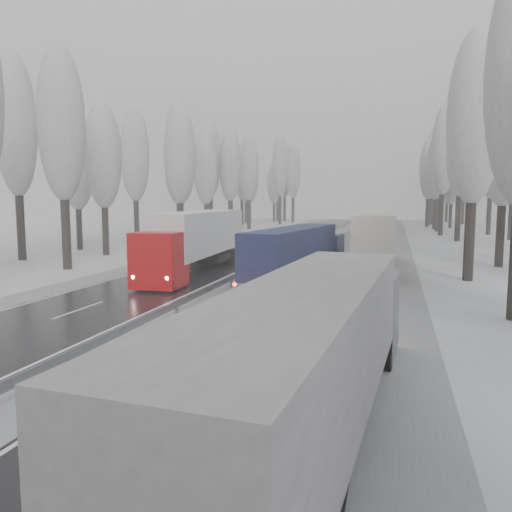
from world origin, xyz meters
The scene contains 51 objects.
carriageway_right centered at (5.25, 30.00, 0.01)m, with size 7.50×200.00×0.03m, color black.
carriageway_left centered at (-5.25, 30.00, 0.01)m, with size 7.50×200.00×0.03m, color black.
median_slush centered at (0.00, 30.00, 0.02)m, with size 3.00×200.00×0.04m, color #9A9DA1.
shoulder_right centered at (10.20, 30.00, 0.02)m, with size 2.40×200.00×0.04m, color #9A9DA1.
shoulder_left centered at (-10.20, 30.00, 0.02)m, with size 2.40×200.00×0.04m, color #9A9DA1.
median_guardrail centered at (0.00, 29.99, 0.60)m, with size 0.12×200.00×0.76m.
tree_18 centered at (14.51, 27.03, 10.70)m, with size 3.60×3.60×16.58m.
tree_20 centered at (17.90, 35.17, 10.14)m, with size 3.60×3.60×15.71m.
tree_22 centered at (17.02, 45.60, 10.24)m, with size 3.60×3.60×15.86m.
tree_24 centered at (17.90, 51.02, 13.19)m, with size 3.60×3.60×20.49m.
tree_26 centered at (17.56, 61.27, 12.10)m, with size 3.60×3.60×18.78m.
tree_28 centered at (16.34, 71.95, 12.64)m, with size 3.60×3.60×19.62m.
tree_29 centered at (23.71, 75.95, 11.67)m, with size 3.60×3.60×18.11m.
tree_30 centered at (16.56, 81.70, 11.52)m, with size 3.60×3.60×17.86m.
tree_31 centered at (22.48, 85.70, 11.97)m, with size 3.60×3.60×18.58m.
tree_32 centered at (16.63, 89.21, 11.18)m, with size 3.60×3.60×17.33m.
tree_33 centered at (19.77, 93.21, 9.26)m, with size 3.60×3.60×14.33m.
tree_34 centered at (15.73, 96.32, 11.37)m, with size 3.60×3.60×17.63m.
tree_35 centered at (24.94, 100.32, 11.77)m, with size 3.60×3.60×18.25m.
tree_36 centered at (17.04, 106.16, 13.02)m, with size 3.60×3.60×20.23m.
tree_37 centered at (24.02, 110.16, 10.56)m, with size 3.60×3.60×16.37m.
tree_38 centered at (18.73, 116.73, 11.59)m, with size 3.60×3.60×17.97m.
tree_39 centered at (21.55, 120.73, 10.45)m, with size 3.60×3.60×16.19m.
tree_58 centered at (-15.13, 24.57, 11.10)m, with size 3.60×3.60×17.21m.
tree_59 centered at (-22.80, 28.57, 11.87)m, with size 3.60×3.60×18.41m.
tree_60 centered at (-17.75, 34.20, 9.59)m, with size 3.60×3.60×14.84m.
tree_61 centered at (-23.52, 38.20, 9.02)m, with size 3.60×3.60×13.95m.
tree_62 centered at (-13.94, 43.73, 10.36)m, with size 3.60×3.60×16.04m.
tree_63 centered at (-21.85, 47.73, 10.89)m, with size 3.60×3.60×16.88m.
tree_64 centered at (-18.26, 52.71, 9.96)m, with size 3.60×3.60×15.42m.
tree_65 centered at (-20.05, 56.71, 12.55)m, with size 3.60×3.60×19.48m.
tree_66 centered at (-18.16, 62.35, 9.84)m, with size 3.60×3.60×15.23m.
tree_67 centered at (-19.54, 66.35, 11.03)m, with size 3.60×3.60×17.09m.
tree_68 centered at (-16.58, 69.11, 10.75)m, with size 3.60×3.60×16.65m.
tree_69 centered at (-21.42, 73.11, 12.46)m, with size 3.60×3.60×19.35m.
tree_70 centered at (-16.33, 79.19, 11.03)m, with size 3.60×3.60×17.09m.
tree_71 centered at (-21.09, 83.19, 12.63)m, with size 3.60×3.60×19.61m.
tree_72 centered at (-18.93, 88.54, 9.76)m, with size 3.60×3.60×15.11m.
tree_73 centered at (-21.82, 92.54, 11.11)m, with size 3.60×3.60×17.22m.
tree_74 centered at (-15.07, 99.33, 12.67)m, with size 3.60×3.60×19.68m.
tree_75 centered at (-24.20, 103.33, 11.99)m, with size 3.60×3.60×18.60m.
tree_76 centered at (-14.05, 108.72, 11.95)m, with size 3.60×3.60×18.55m.
tree_77 centered at (-19.66, 112.72, 9.26)m, with size 3.60×3.60×14.32m.
tree_78 centered at (-17.56, 115.31, 12.59)m, with size 3.60×3.60×19.55m.
tree_79 centered at (-20.33, 119.31, 11.01)m, with size 3.60×3.60×17.07m.
truck_grey_tarp centered at (8.19, 1.64, 2.23)m, with size 3.37×15.01×3.82m.
truck_blue_box centered at (3.85, 22.03, 2.18)m, with size 4.06×14.69×3.74m.
truck_cream_box centered at (8.20, 31.41, 2.60)m, with size 3.02×17.42×4.45m.
box_truck_distant centered at (6.40, 78.72, 1.51)m, with size 2.51×7.98×2.97m.
truck_red_white centered at (-4.42, 25.06, 2.67)m, with size 3.82×17.93×4.57m.
truck_red_red centered at (-7.06, 31.19, 2.58)m, with size 4.11×17.36×4.42m.
Camera 1 is at (9.70, -8.94, 5.45)m, focal length 35.00 mm.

